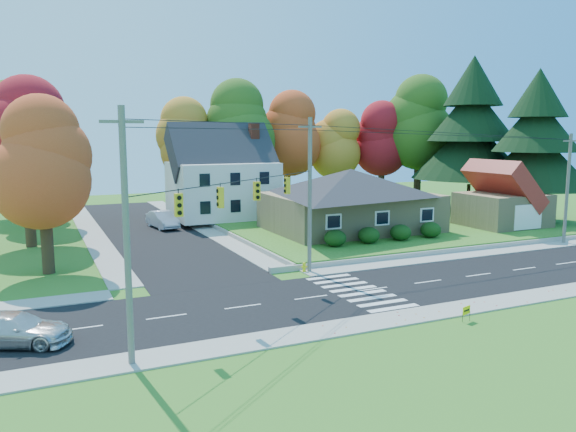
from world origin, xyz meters
The scene contains 27 objects.
ground centered at (0.00, 0.00, 0.00)m, with size 120.00×120.00×0.00m, color #3D7923.
road_main centered at (0.00, 0.00, 0.01)m, with size 90.00×8.00×0.02m, color black.
road_cross centered at (-8.00, 26.00, 0.01)m, with size 8.00×44.00×0.02m, color black.
sidewalk_north centered at (0.00, 5.00, 0.04)m, with size 90.00×2.00×0.08m, color #9C9A90.
sidewalk_south centered at (0.00, -5.00, 0.04)m, with size 90.00×2.00×0.08m, color #9C9A90.
lawn centered at (13.00, 21.00, 0.25)m, with size 30.00×30.00×0.50m, color #3D7923.
ranch_house centered at (8.00, 16.00, 3.27)m, with size 14.60×10.60×5.40m.
colonial_house centered at (0.04, 28.00, 4.58)m, with size 10.40×8.40×9.60m.
garage centered at (22.00, 11.99, 2.84)m, with size 7.30×6.30×4.60m.
hedge_row centered at (7.50, 9.80, 1.14)m, with size 10.70×1.70×1.27m.
traffic_infrastructure centered at (-0.15, 1.35, 5.15)m, with size 38.10×10.66×10.00m.
tree_lot_0 centered at (-2.00, 34.00, 8.31)m, with size 6.72×6.72×12.51m.
tree_lot_1 centered at (4.00, 33.00, 9.61)m, with size 7.84×7.84×14.60m.
tree_lot_2 centered at (10.00, 34.00, 8.96)m, with size 7.28×7.28×13.56m.
tree_lot_3 centered at (16.00, 33.00, 7.65)m, with size 6.16×6.16×11.47m.
tree_lot_4 centered at (22.00, 32.00, 8.31)m, with size 6.72×6.72×12.51m.
tree_lot_5 centered at (26.00, 30.00, 10.27)m, with size 8.40×8.40×15.64m.
conifer_east_a centered at (27.00, 22.00, 9.39)m, with size 12.80×12.80×16.96m.
conifer_east_b centered at (28.00, 14.00, 8.28)m, with size 11.20×11.20×14.84m.
tree_west_0 centered at (-17.00, 12.00, 7.15)m, with size 6.16×6.16×11.47m.
tree_west_1 centered at (-18.00, 22.00, 8.46)m, with size 7.28×7.28×13.56m.
tree_west_2 centered at (-17.00, 32.00, 7.81)m, with size 6.72×6.72×12.51m.
tree_west_3 centered at (-19.00, 40.00, 9.11)m, with size 7.84×7.84×14.60m.
silver_sedan centered at (-18.73, -1.03, 0.72)m, with size 1.96×4.81×1.40m, color silver.
white_car centered at (-6.51, 26.53, 0.83)m, with size 1.72×4.92×1.62m, color #AFB0C0.
fire_hydrant centered at (-1.84, 5.26, 0.33)m, with size 0.40×0.31×0.69m.
yard_sign centered at (1.00, -6.64, 0.54)m, with size 0.59×0.21×0.76m.
Camera 1 is at (-17.61, -26.73, 8.95)m, focal length 35.00 mm.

